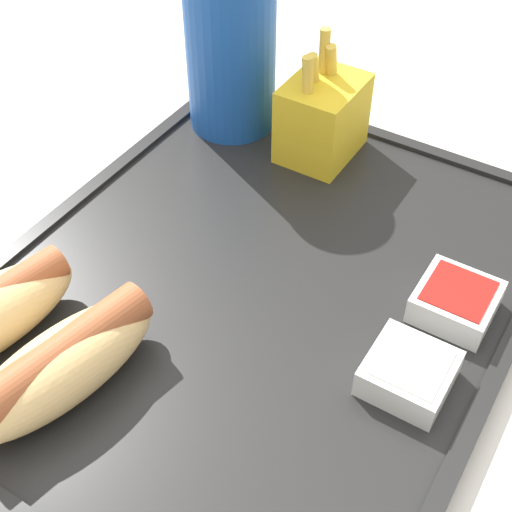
# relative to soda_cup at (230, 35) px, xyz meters

# --- Properties ---
(food_tray) EXTENTS (0.45, 0.36, 0.01)m
(food_tray) POSITION_rel_soda_cup_xyz_m (-0.17, -0.13, -0.09)
(food_tray) COLOR black
(food_tray) RESTS_ON dining_table
(soda_cup) EXTENTS (0.08, 0.08, 0.21)m
(soda_cup) POSITION_rel_soda_cup_xyz_m (0.00, 0.00, 0.00)
(soda_cup) COLOR #194CA5
(soda_cup) RESTS_ON food_tray
(hot_dog_near) EXTENTS (0.15, 0.08, 0.05)m
(hot_dog_near) POSITION_rel_soda_cup_xyz_m (-0.31, -0.07, -0.06)
(hot_dog_near) COLOR #DBB270
(hot_dog_near) RESTS_ON food_tray
(fries_carton) EXTENTS (0.07, 0.06, 0.11)m
(fries_carton) POSITION_rel_soda_cup_xyz_m (0.00, -0.09, -0.05)
(fries_carton) COLOR gold
(fries_carton) RESTS_ON food_tray
(sauce_cup_mayo) EXTENTS (0.05, 0.05, 0.02)m
(sauce_cup_mayo) POSITION_rel_soda_cup_xyz_m (-0.19, -0.26, -0.07)
(sauce_cup_mayo) COLOR silver
(sauce_cup_mayo) RESTS_ON food_tray
(sauce_cup_ketchup) EXTENTS (0.05, 0.05, 0.02)m
(sauce_cup_ketchup) POSITION_rel_soda_cup_xyz_m (-0.12, -0.26, -0.07)
(sauce_cup_ketchup) COLOR silver
(sauce_cup_ketchup) RESTS_ON food_tray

